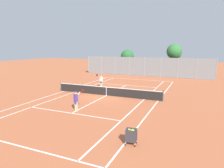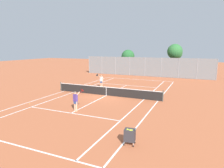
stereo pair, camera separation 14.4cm
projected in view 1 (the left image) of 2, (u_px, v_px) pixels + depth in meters
ground_plane at (106, 95)px, 21.35m from camera, size 120.00×120.00×0.00m
court_line_markings at (106, 95)px, 21.35m from camera, size 11.10×23.90×0.01m
tennis_net at (106, 91)px, 21.26m from camera, size 12.00×0.10×1.07m
ball_cart at (131, 135)px, 10.47m from camera, size 0.67×0.55×0.96m
player_near_side at (76, 100)px, 15.95m from camera, size 0.79×0.71×1.77m
player_far_left at (101, 80)px, 25.38m from camera, size 0.77×0.71×1.77m
loose_tennis_ball_0 at (122, 81)px, 30.30m from camera, size 0.07×0.07×0.07m
loose_tennis_ball_1 at (134, 83)px, 28.92m from camera, size 0.07×0.07×0.07m
loose_tennis_ball_2 at (30, 104)px, 18.01m from camera, size 0.07×0.07×0.07m
back_fence at (144, 67)px, 35.50m from camera, size 22.93×0.08×3.38m
tree_behind_left at (127, 57)px, 40.02m from camera, size 2.67×2.61×4.64m
tree_behind_right at (175, 52)px, 36.83m from camera, size 2.76×2.76×5.73m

